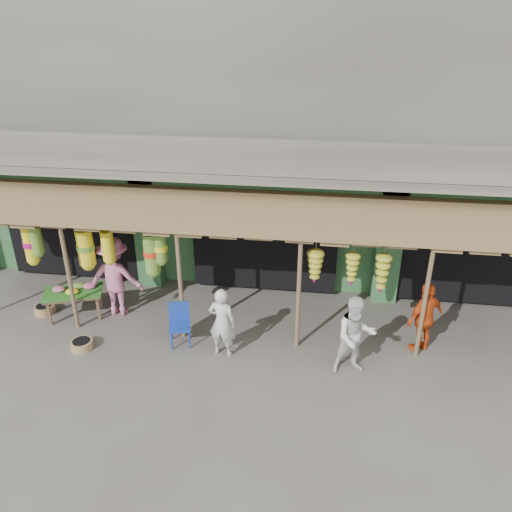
# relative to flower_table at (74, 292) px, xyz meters

# --- Properties ---
(ground) EXTENTS (80.00, 80.00, 0.00)m
(ground) POSITION_rel_flower_table_xyz_m (4.23, -0.25, -0.63)
(ground) COLOR #514C47
(ground) RESTS_ON ground
(building) EXTENTS (16.40, 6.80, 7.00)m
(building) POSITION_rel_flower_table_xyz_m (4.23, 4.61, 2.74)
(building) COLOR gray
(building) RESTS_ON ground
(awning) EXTENTS (14.00, 2.70, 2.79)m
(awning) POSITION_rel_flower_table_xyz_m (4.08, 0.55, 1.95)
(awning) COLOR brown
(awning) RESTS_ON ground
(flower_table) EXTENTS (1.48, 1.16, 0.78)m
(flower_table) POSITION_rel_flower_table_xyz_m (0.00, 0.00, 0.00)
(flower_table) COLOR brown
(flower_table) RESTS_ON ground
(blue_chair) EXTENTS (0.55, 0.55, 0.93)m
(blue_chair) POSITION_rel_flower_table_xyz_m (2.72, -0.66, -0.11)
(blue_chair) COLOR #18369E
(blue_chair) RESTS_ON ground
(basket_mid) EXTENTS (0.62, 0.62, 0.18)m
(basket_mid) POSITION_rel_flower_table_xyz_m (0.69, -1.21, -0.54)
(basket_mid) COLOR olive
(basket_mid) RESTS_ON ground
(basket_right) EXTENTS (0.47, 0.47, 0.20)m
(basket_right) POSITION_rel_flower_table_xyz_m (-0.83, -0.02, -0.53)
(basket_right) COLOR olive
(basket_right) RESTS_ON ground
(person_front) EXTENTS (0.61, 0.44, 1.55)m
(person_front) POSITION_rel_flower_table_xyz_m (3.71, -0.96, 0.14)
(person_front) COLOR beige
(person_front) RESTS_ON ground
(person_right) EXTENTS (0.94, 0.80, 1.67)m
(person_right) POSITION_rel_flower_table_xyz_m (6.39, -1.14, 0.20)
(person_right) COLOR silver
(person_right) RESTS_ON ground
(person_vendor) EXTENTS (0.98, 0.88, 1.60)m
(person_vendor) POSITION_rel_flower_table_xyz_m (7.84, -0.23, 0.17)
(person_vendor) COLOR #D64A14
(person_vendor) RESTS_ON ground
(person_shopper) EXTENTS (1.26, 0.74, 1.93)m
(person_shopper) POSITION_rel_flower_table_xyz_m (0.94, 0.28, 0.34)
(person_shopper) COLOR #CC6C92
(person_shopper) RESTS_ON ground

